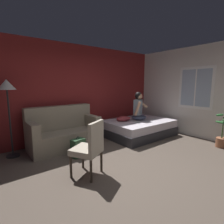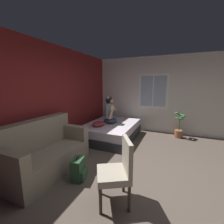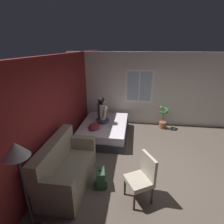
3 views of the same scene
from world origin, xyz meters
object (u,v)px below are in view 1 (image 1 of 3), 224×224
Objects in this scene: bed at (138,128)px; couch at (63,132)px; side_chair at (90,147)px; potted_plant at (222,136)px; throw_pillow at (123,119)px; person_seated at (139,109)px; cell_phone at (138,122)px; floor_lamp at (7,92)px; backpack at (78,148)px.

couch is (-2.27, 0.45, 0.16)m from bed.
side_chair reaches higher than potted_plant.
throw_pillow is (1.84, -0.22, 0.16)m from couch.
potted_plant is at bearing -59.67° from throw_pillow.
side_chair is 1.12× the size of person_seated.
couch reaches higher than bed.
couch reaches higher than potted_plant.
floor_lamp is (-3.16, 0.80, 0.94)m from cell_phone.
backpack is at bearing -170.19° from person_seated.
person_seated is at bearing -17.45° from throw_pillow.
couch reaches higher than side_chair.
potted_plant is at bearing -68.53° from person_seated.
bed is at bearing -151.81° from cell_phone.
side_chair is at bearing -103.98° from backpack.
side_chair reaches higher than cell_phone.
bed is 1.21× the size of floor_lamp.
cell_phone is 0.17× the size of potted_plant.
couch is 1.74× the size of side_chair.
throw_pillow is at bearing 120.33° from potted_plant.
floor_lamp reaches higher than backpack.
potted_plant is (1.15, -1.82, -0.18)m from cell_phone.
side_chair is at bearing 165.78° from potted_plant.
floor_lamp is at bearing 170.42° from bed.
bed is 4.49× the size of backpack.
potted_plant reaches higher than cell_phone.
bed reaches higher than backpack.
potted_plant is (3.15, -1.71, 0.11)m from backpack.
cell_phone reaches higher than backpack.
floor_lamp is at bearing 173.66° from couch.
couch is 1.66m from side_chair.
cell_phone is at bearing 3.05° from backpack.
couch is at bearing 91.14° from backpack.
bed is 1.21× the size of couch.
couch is 2.00× the size of potted_plant.
floor_lamp reaches higher than potted_plant.
potted_plant is at bearing -66.36° from bed.
side_chair is at bearing -62.04° from floor_lamp.
couch reaches higher than cell_phone.
couch is at bearing 168.82° from bed.
couch reaches higher than backpack.
person_seated reaches higher than potted_plant.
side_chair is 2.42m from cell_phone.
person_seated is at bearing 26.48° from side_chair.
cell_phone is (2.02, -0.67, 0.09)m from couch.
cell_phone is at bearing 23.59° from side_chair.
throw_pillow is 2.64m from potted_plant.
throw_pillow is at bearing -81.84° from cell_phone.
couch is at bearing -32.06° from cell_phone.
couch is at bearing 83.10° from side_chair.
floor_lamp is (-1.15, 0.91, 1.24)m from backpack.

